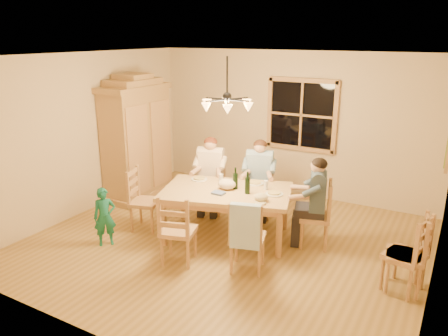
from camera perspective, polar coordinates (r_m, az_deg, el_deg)
The scene contains 32 objects.
floor at distance 6.60m, azimuth 0.37°, elevation -9.68°, with size 5.50×5.50×0.00m, color olive.
ceiling at distance 5.90m, azimuth 0.42°, elevation 14.43°, with size 5.50×5.00×0.02m, color white.
wall_back at distance 8.33m, azimuth 8.80°, elevation 5.66°, with size 5.50×0.02×2.70m, color beige.
wall_left at distance 7.79m, azimuth -17.64°, elevation 4.25°, with size 0.02×5.00×2.70m, color beige.
wall_right at distance 5.41m, azimuth 26.82°, elevation -2.31°, with size 0.02×5.00×2.70m, color beige.
window at distance 8.20m, azimuth 10.10°, elevation 6.83°, with size 1.30×0.06×1.30m.
chandelier at distance 5.96m, azimuth 0.41°, elevation 8.44°, with size 0.77×0.68×0.71m.
armoire at distance 8.27m, azimuth -11.28°, elevation 3.37°, with size 0.66×1.40×2.30m.
dining_table at distance 6.52m, azimuth 0.34°, elevation -3.69°, with size 2.13×1.64×0.76m.
chair_far_left at distance 7.55m, azimuth -1.73°, elevation -3.62°, with size 0.54×0.53×0.99m.
chair_far_right at distance 7.41m, azimuth 4.57°, elevation -4.10°, with size 0.54×0.53×0.99m.
chair_near_left at distance 5.99m, azimuth -5.94°, elevation -9.48°, with size 0.54×0.53×0.99m.
chair_near_right at distance 5.79m, azimuth 3.07°, elevation -10.42°, with size 0.54×0.53×0.99m.
chair_end_left at distance 7.02m, azimuth -10.18°, elevation -5.54°, with size 0.53×0.54×0.99m.
chair_end_right at distance 6.53m, azimuth 11.70°, elevation -7.44°, with size 0.53×0.54×0.99m.
adult_woman at distance 7.38m, azimuth -1.76°, elevation 0.29°, with size 0.49×0.51×0.87m.
adult_plaid_man at distance 7.23m, azimuth 4.67°, elevation -0.13°, with size 0.49×0.51×0.87m.
adult_slate_man at distance 6.33m, azimuth 11.99°, elevation -3.00°, with size 0.51×0.49×0.87m.
towel at distance 5.45m, azimuth 2.80°, elevation -7.62°, with size 0.38×0.10×0.58m, color #AFCDED.
wine_bottle_a at distance 6.48m, azimuth 1.50°, elevation -1.35°, with size 0.08×0.08×0.33m, color black.
wine_bottle_b at distance 6.30m, azimuth 3.09°, elevation -1.92°, with size 0.08×0.08×0.33m, color black.
plate_woman at distance 6.93m, azimuth -3.26°, elevation -1.48°, with size 0.26×0.26×0.02m, color white.
plate_plaid at distance 6.75m, azimuth 4.10°, elevation -2.02°, with size 0.26×0.26×0.02m, color white.
plate_slate at distance 6.34m, azimuth 6.57°, elevation -3.40°, with size 0.26×0.26×0.02m, color white.
wine_glass_a at distance 6.78m, azimuth -0.38°, elevation -1.35°, with size 0.06×0.06×0.14m, color silver.
wine_glass_b at distance 6.51m, azimuth 5.49°, elevation -2.22°, with size 0.06×0.06×0.14m, color silver.
cap at distance 6.07m, azimuth 4.86°, elevation -3.83°, with size 0.20×0.20×0.11m, color tan.
napkin at distance 6.32m, azimuth -0.73°, elevation -3.28°, with size 0.18×0.14×0.03m, color #54639B.
cloth_bundle at distance 6.50m, azimuth 0.37°, elevation -2.11°, with size 0.28×0.22×0.15m, color beige.
child at distance 6.60m, azimuth -15.31°, elevation -6.17°, with size 0.32×0.21×0.87m, color #176A56.
chair_spare_front at distance 5.78m, azimuth 22.37°, elevation -11.86°, with size 0.47×0.49×0.99m.
chair_spare_back at distance 5.78m, azimuth 22.37°, elevation -11.86°, with size 0.53×0.54×0.99m.
Camera 1 is at (2.86, -5.15, 2.98)m, focal length 35.00 mm.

